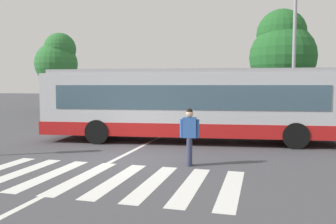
{
  "coord_description": "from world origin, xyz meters",
  "views": [
    {
      "loc": [
        4.24,
        -10.37,
        2.4
      ],
      "look_at": [
        0.5,
        3.49,
        1.3
      ],
      "focal_mm": 37.21,
      "sensor_mm": 36.0,
      "label": 1
    }
  ],
  "objects_px": {
    "pedestrian_crossing_street": "(189,134)",
    "parked_car_black": "(173,109)",
    "parked_car_charcoal": "(138,108)",
    "parked_car_teal": "(251,109)",
    "background_tree_left": "(57,59)",
    "background_tree_right": "(282,50)",
    "parked_car_silver": "(215,109)",
    "twin_arm_street_lamp": "(295,19)",
    "parked_car_white": "(106,107)",
    "city_transit_bus": "(189,104)"
  },
  "relations": [
    {
      "from": "background_tree_right",
      "to": "parked_car_teal",
      "type": "bearing_deg",
      "value": -118.75
    },
    {
      "from": "city_transit_bus",
      "to": "background_tree_left",
      "type": "xyz_separation_m",
      "value": [
        -14.87,
        13.36,
        3.15
      ]
    },
    {
      "from": "parked_car_charcoal",
      "to": "parked_car_silver",
      "type": "xyz_separation_m",
      "value": [
        5.66,
        0.33,
        0.0
      ]
    },
    {
      "from": "parked_car_silver",
      "to": "parked_car_black",
      "type": "bearing_deg",
      "value": -165.7
    },
    {
      "from": "parked_car_teal",
      "to": "twin_arm_street_lamp",
      "type": "relative_size",
      "value": 0.45
    },
    {
      "from": "parked_car_silver",
      "to": "twin_arm_street_lamp",
      "type": "height_order",
      "value": "twin_arm_street_lamp"
    },
    {
      "from": "background_tree_right",
      "to": "parked_car_white",
      "type": "bearing_deg",
      "value": -161.98
    },
    {
      "from": "parked_car_teal",
      "to": "background_tree_right",
      "type": "xyz_separation_m",
      "value": [
        2.16,
        3.95,
        4.34
      ]
    },
    {
      "from": "parked_car_silver",
      "to": "background_tree_left",
      "type": "distance_m",
      "value": 15.54
    },
    {
      "from": "parked_car_teal",
      "to": "background_tree_left",
      "type": "xyz_separation_m",
      "value": [
        -17.15,
        3.37,
        3.97
      ]
    },
    {
      "from": "pedestrian_crossing_street",
      "to": "parked_car_silver",
      "type": "bearing_deg",
      "value": 94.53
    },
    {
      "from": "background_tree_left",
      "to": "background_tree_right",
      "type": "bearing_deg",
      "value": 1.71
    },
    {
      "from": "parked_car_white",
      "to": "parked_car_black",
      "type": "relative_size",
      "value": 0.99
    },
    {
      "from": "city_transit_bus",
      "to": "parked_car_teal",
      "type": "bearing_deg",
      "value": 77.16
    },
    {
      "from": "pedestrian_crossing_street",
      "to": "background_tree_left",
      "type": "distance_m",
      "value": 24.09
    },
    {
      "from": "background_tree_left",
      "to": "parked_car_white",
      "type": "bearing_deg",
      "value": -29.36
    },
    {
      "from": "city_transit_bus",
      "to": "parked_car_silver",
      "type": "height_order",
      "value": "city_transit_bus"
    },
    {
      "from": "city_transit_bus",
      "to": "twin_arm_street_lamp",
      "type": "relative_size",
      "value": 1.24
    },
    {
      "from": "pedestrian_crossing_street",
      "to": "parked_car_teal",
      "type": "height_order",
      "value": "pedestrian_crossing_street"
    },
    {
      "from": "parked_car_white",
      "to": "twin_arm_street_lamp",
      "type": "distance_m",
      "value": 14.55
    },
    {
      "from": "parked_car_charcoal",
      "to": "parked_car_teal",
      "type": "height_order",
      "value": "same"
    },
    {
      "from": "background_tree_left",
      "to": "parked_car_black",
      "type": "bearing_deg",
      "value": -19.13
    },
    {
      "from": "city_transit_bus",
      "to": "background_tree_right",
      "type": "height_order",
      "value": "background_tree_right"
    },
    {
      "from": "city_transit_bus",
      "to": "parked_car_black",
      "type": "distance_m",
      "value": 9.82
    },
    {
      "from": "background_tree_right",
      "to": "parked_car_silver",
      "type": "bearing_deg",
      "value": -139.96
    },
    {
      "from": "twin_arm_street_lamp",
      "to": "parked_car_teal",
      "type": "bearing_deg",
      "value": 126.0
    },
    {
      "from": "parked_car_silver",
      "to": "twin_arm_street_lamp",
      "type": "relative_size",
      "value": 0.44
    },
    {
      "from": "background_tree_left",
      "to": "background_tree_right",
      "type": "distance_m",
      "value": 19.33
    },
    {
      "from": "parked_car_black",
      "to": "parked_car_silver",
      "type": "xyz_separation_m",
      "value": [
        2.88,
        0.73,
        0.0
      ]
    },
    {
      "from": "parked_car_white",
      "to": "parked_car_teal",
      "type": "bearing_deg",
      "value": 1.32
    },
    {
      "from": "city_transit_bus",
      "to": "parked_car_silver",
      "type": "distance_m",
      "value": 10.05
    },
    {
      "from": "pedestrian_crossing_street",
      "to": "parked_car_black",
      "type": "distance_m",
      "value": 14.29
    },
    {
      "from": "pedestrian_crossing_street",
      "to": "background_tree_right",
      "type": "height_order",
      "value": "background_tree_right"
    },
    {
      "from": "parked_car_silver",
      "to": "parked_car_teal",
      "type": "height_order",
      "value": "same"
    },
    {
      "from": "parked_car_teal",
      "to": "parked_car_black",
      "type": "bearing_deg",
      "value": -172.46
    },
    {
      "from": "parked_car_silver",
      "to": "pedestrian_crossing_street",
      "type": "bearing_deg",
      "value": -85.47
    },
    {
      "from": "parked_car_silver",
      "to": "parked_car_white",
      "type": "bearing_deg",
      "value": -178.13
    },
    {
      "from": "city_transit_bus",
      "to": "twin_arm_street_lamp",
      "type": "xyz_separation_m",
      "value": [
        4.7,
        6.65,
        4.58
      ]
    },
    {
      "from": "city_transit_bus",
      "to": "parked_car_silver",
      "type": "relative_size",
      "value": 2.81
    },
    {
      "from": "city_transit_bus",
      "to": "background_tree_left",
      "type": "bearing_deg",
      "value": 138.07
    },
    {
      "from": "pedestrian_crossing_street",
      "to": "parked_car_black",
      "type": "xyz_separation_m",
      "value": [
        -4.03,
        13.71,
        -0.2
      ]
    },
    {
      "from": "city_transit_bus",
      "to": "twin_arm_street_lamp",
      "type": "height_order",
      "value": "twin_arm_street_lamp"
    },
    {
      "from": "parked_car_white",
      "to": "parked_car_black",
      "type": "xyz_separation_m",
      "value": [
        5.34,
        -0.47,
        0.0
      ]
    },
    {
      "from": "parked_car_black",
      "to": "parked_car_silver",
      "type": "height_order",
      "value": "same"
    },
    {
      "from": "pedestrian_crossing_street",
      "to": "twin_arm_street_lamp",
      "type": "xyz_separation_m",
      "value": [
        3.78,
        11.09,
        5.2
      ]
    },
    {
      "from": "parked_car_teal",
      "to": "twin_arm_street_lamp",
      "type": "distance_m",
      "value": 6.8
    },
    {
      "from": "parked_car_silver",
      "to": "background_tree_right",
      "type": "bearing_deg",
      "value": 40.04
    },
    {
      "from": "parked_car_charcoal",
      "to": "parked_car_silver",
      "type": "height_order",
      "value": "same"
    },
    {
      "from": "parked_car_white",
      "to": "parked_car_charcoal",
      "type": "relative_size",
      "value": 1.0
    },
    {
      "from": "parked_car_black",
      "to": "background_tree_left",
      "type": "bearing_deg",
      "value": 160.87
    }
  ]
}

